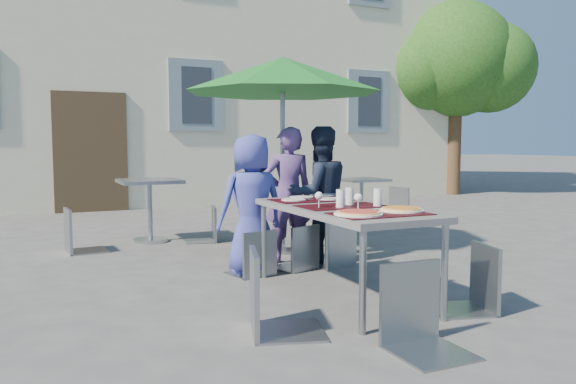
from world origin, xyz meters
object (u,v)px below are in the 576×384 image
bg_chair_l_1 (327,190)px  bg_chair_r_1 (395,184)px  chair_4 (474,238)px  bg_chair_l_0 (77,203)px  child_2 (319,195)px  pizza_near_left (358,213)px  pizza_near_right (401,209)px  chair_0 (255,225)px  patio_umbrella (283,77)px  chair_3 (271,240)px  bg_chair_r_0 (207,203)px  chair_5 (421,255)px  child_0 (251,204)px  chair_2 (335,212)px  cafe_table_1 (361,194)px  dining_table (342,213)px  cafe_table_0 (150,198)px  chair_1 (299,221)px  child_1 (288,195)px

bg_chair_l_1 → bg_chair_r_1: size_ratio=0.92×
chair_4 → bg_chair_l_0: bearing=124.9°
bg_chair_r_1 → child_2: bearing=-137.2°
pizza_near_left → bg_chair_l_1: bearing=64.1°
pizza_near_right → chair_4: (0.48, -0.26, -0.21)m
bg_chair_l_0 → chair_0: bearing=-53.2°
chair_4 → patio_umbrella: (-0.35, 2.73, 1.46)m
chair_3 → bg_chair_r_1: size_ratio=1.08×
pizza_near_right → bg_chair_l_1: 4.59m
child_2 → bg_chair_r_1: (2.85, 2.64, -0.14)m
bg_chair_r_0 → bg_chair_l_1: bearing=19.7°
pizza_near_left → chair_5: 0.70m
child_0 → child_2: bearing=-169.6°
chair_2 → chair_3: size_ratio=0.90×
pizza_near_left → child_2: size_ratio=0.24×
cafe_table_1 → bg_chair_l_1: size_ratio=0.80×
dining_table → chair_0: 1.06m
cafe_table_0 → bg_chair_l_0: bg_chair_l_0 is taller
child_0 → chair_4: (1.09, -1.83, -0.12)m
chair_4 → pizza_near_right: bearing=152.0°
child_0 → cafe_table_1: child_0 is taller
bg_chair_l_0 → pizza_near_left: bearing=-64.5°
pizza_near_left → child_0: size_ratio=0.26×
patio_umbrella → bg_chair_l_0: size_ratio=2.30×
chair_1 → cafe_table_0: chair_1 is taller
chair_0 → chair_1: 0.50m
pizza_near_right → child_2: bearing=82.2°
chair_1 → bg_chair_r_0: (-0.37, 1.95, 0.00)m
dining_table → chair_2: chair_2 is taller
chair_5 → bg_chair_l_0: 4.46m
child_1 → chair_0: bearing=50.0°
child_1 → bg_chair_l_0: 2.50m
chair_1 → cafe_table_1: chair_1 is taller
chair_3 → patio_umbrella: patio_umbrella is taller
chair_0 → chair_1: (0.50, 0.07, 0.01)m
chair_3 → chair_4: size_ratio=1.11×
child_0 → child_2: (0.85, 0.20, 0.04)m
bg_chair_l_1 → chair_0: bearing=-129.4°
chair_2 → cafe_table_1: size_ratio=1.32×
dining_table → cafe_table_0: bearing=106.0°
chair_0 → bg_chair_r_1: bg_chair_r_1 is taller
bg_chair_r_1 → pizza_near_right: bearing=-125.0°
chair_4 → patio_umbrella: patio_umbrella is taller
pizza_near_right → cafe_table_0: size_ratio=0.42×
pizza_near_left → child_2: bearing=70.3°
dining_table → chair_0: (-0.39, 0.97, -0.21)m
patio_umbrella → pizza_near_left: bearing=-102.1°
pizza_near_left → chair_4: (0.90, -0.20, -0.21)m
bg_chair_l_0 → cafe_table_1: 4.20m
cafe_table_1 → bg_chair_r_1: 1.12m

